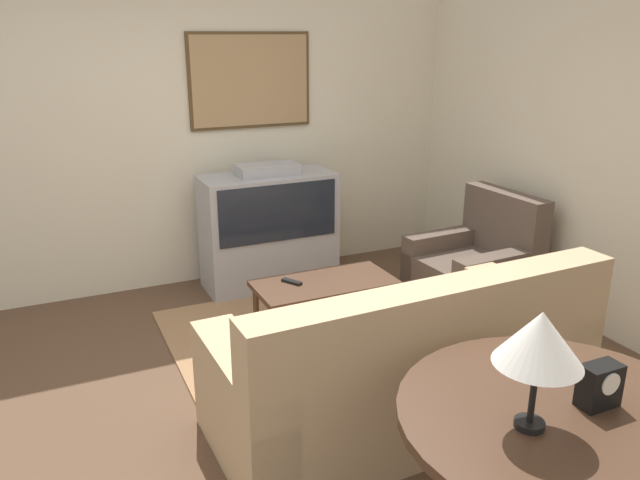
# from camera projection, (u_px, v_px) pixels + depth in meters

# --- Properties ---
(ground_plane) EXTENTS (12.00, 12.00, 0.00)m
(ground_plane) POSITION_uv_depth(u_px,v_px,m) (260.00, 400.00, 3.81)
(ground_plane) COLOR brown
(wall_back) EXTENTS (12.00, 0.10, 2.70)m
(wall_back) POSITION_uv_depth(u_px,v_px,m) (171.00, 130.00, 5.22)
(wall_back) COLOR beige
(wall_back) RESTS_ON ground_plane
(wall_right) EXTENTS (0.06, 12.00, 2.70)m
(wall_right) POSITION_uv_depth(u_px,v_px,m) (604.00, 149.00, 4.43)
(wall_right) COLOR beige
(wall_right) RESTS_ON ground_plane
(area_rug) EXTENTS (2.04, 1.73, 0.01)m
(area_rug) POSITION_uv_depth(u_px,v_px,m) (313.00, 333.00, 4.64)
(area_rug) COLOR #99704C
(area_rug) RESTS_ON ground_plane
(tv) EXTENTS (1.14, 0.51, 1.08)m
(tv) POSITION_uv_depth(u_px,v_px,m) (269.00, 229.00, 5.41)
(tv) COLOR #9E9EA3
(tv) RESTS_ON ground_plane
(couch) EXTENTS (2.15, 1.00, 0.97)m
(couch) POSITION_uv_depth(u_px,v_px,m) (404.00, 371.00, 3.49)
(couch) COLOR tan
(couch) RESTS_ON ground_plane
(armchair) EXTENTS (0.86, 0.85, 0.92)m
(armchair) POSITION_uv_depth(u_px,v_px,m) (475.00, 270.00, 5.07)
(armchair) COLOR brown
(armchair) RESTS_ON ground_plane
(coffee_table) EXTENTS (1.02, 0.51, 0.42)m
(coffee_table) POSITION_uv_depth(u_px,v_px,m) (324.00, 287.00, 4.54)
(coffee_table) COLOR #472D1E
(coffee_table) RESTS_ON ground_plane
(console_table) EXTENTS (1.26, 1.26, 0.78)m
(console_table) POSITION_uv_depth(u_px,v_px,m) (564.00, 429.00, 2.34)
(console_table) COLOR #472D1E
(console_table) RESTS_ON ground_plane
(table_lamp) EXTENTS (0.31, 0.31, 0.46)m
(table_lamp) POSITION_uv_depth(u_px,v_px,m) (540.00, 340.00, 2.14)
(table_lamp) COLOR black
(table_lamp) RESTS_ON console_table
(mantel_clock) EXTENTS (0.16, 0.10, 0.17)m
(mantel_clock) POSITION_uv_depth(u_px,v_px,m) (600.00, 385.00, 2.35)
(mantel_clock) COLOR black
(mantel_clock) RESTS_ON console_table
(remote) EXTENTS (0.12, 0.16, 0.02)m
(remote) POSITION_uv_depth(u_px,v_px,m) (292.00, 282.00, 4.49)
(remote) COLOR black
(remote) RESTS_ON coffee_table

